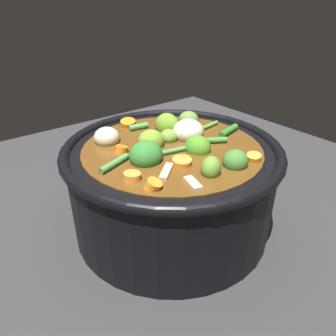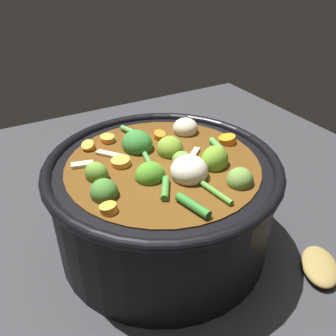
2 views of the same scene
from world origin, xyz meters
name	(u,v)px [view 1 (image 1 of 2)]	position (x,y,z in m)	size (l,w,h in m)	color
ground_plane	(172,222)	(0.00, 0.00, 0.00)	(1.10, 1.10, 0.00)	#2D2D30
cooking_pot	(172,183)	(0.00, 0.00, 0.08)	(0.33, 0.33, 0.17)	black
wooden_spoon	(182,146)	(0.21, 0.21, 0.01)	(0.22, 0.23, 0.02)	olive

